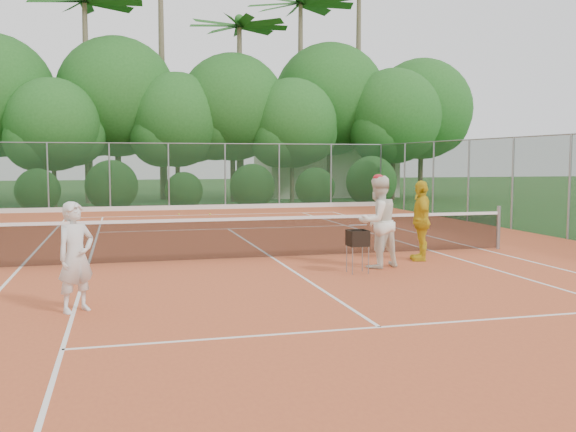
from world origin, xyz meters
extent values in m
plane|color=#21491A|center=(0.00, 0.00, 0.00)|extent=(120.00, 120.00, 0.00)
cube|color=#BE532C|center=(0.00, 0.00, 0.01)|extent=(18.00, 36.00, 0.02)
cube|color=beige|center=(9.00, 24.00, 1.50)|extent=(8.00, 5.00, 3.00)
cylinder|color=gray|center=(5.94, 0.00, 0.57)|extent=(0.10, 0.10, 1.10)
cube|color=black|center=(0.00, 0.00, 0.48)|extent=(11.87, 0.03, 0.86)
cube|color=white|center=(0.00, 0.00, 0.95)|extent=(11.87, 0.04, 0.07)
imported|color=silver|center=(-4.06, -4.41, 0.85)|extent=(0.72, 0.69, 1.66)
imported|color=white|center=(1.85, -1.87, 0.99)|extent=(1.14, 1.01, 1.95)
ellipsoid|color=red|center=(1.85, -1.87, 1.93)|extent=(0.22, 0.22, 0.14)
imported|color=gold|center=(3.17, -1.19, 0.93)|extent=(0.72, 1.14, 1.81)
cylinder|color=gray|center=(1.03, -2.54, 0.30)|extent=(0.02, 0.02, 0.55)
cylinder|color=gray|center=(1.38, -2.20, 0.30)|extent=(0.02, 0.02, 0.55)
cube|color=black|center=(1.21, -2.37, 0.73)|extent=(0.38, 0.38, 0.32)
sphere|color=#D0E435|center=(0.14, 11.86, 0.05)|extent=(0.07, 0.07, 0.07)
sphere|color=gold|center=(-1.09, 12.15, 0.05)|extent=(0.07, 0.07, 0.07)
sphere|color=yellow|center=(3.86, 9.89, 0.05)|extent=(0.07, 0.07, 0.07)
cube|color=white|center=(0.00, 11.88, 0.02)|extent=(11.03, 0.06, 0.01)
cube|color=white|center=(-5.49, 0.00, 0.02)|extent=(0.06, 23.77, 0.01)
cube|color=white|center=(5.49, 0.00, 0.02)|extent=(0.06, 23.77, 0.01)
cube|color=white|center=(-4.11, 0.00, 0.02)|extent=(0.06, 23.77, 0.01)
cube|color=white|center=(4.11, 0.00, 0.02)|extent=(0.06, 23.77, 0.01)
cube|color=white|center=(0.00, 6.40, 0.02)|extent=(8.23, 0.06, 0.01)
cube|color=white|center=(0.00, -6.40, 0.02)|extent=(8.23, 0.06, 0.01)
cube|color=white|center=(0.00, 0.00, 0.02)|extent=(0.06, 12.80, 0.01)
cube|color=#19381E|center=(0.00, 15.00, 1.52)|extent=(18.00, 0.02, 3.00)
cylinder|color=gray|center=(9.00, 15.00, 1.52)|extent=(0.07, 0.07, 3.00)
cylinder|color=gray|center=(9.00, 15.00, 1.52)|extent=(0.07, 0.07, 3.00)
cylinder|color=brown|center=(-6.50, 18.50, 1.60)|extent=(0.22, 0.22, 3.20)
sphere|color=#1F521B|center=(-6.50, 18.50, 3.97)|extent=(4.48, 4.48, 4.48)
cylinder|color=brown|center=(-3.50, 21.00, 2.25)|extent=(0.31, 0.31, 4.50)
sphere|color=#1F521B|center=(-3.50, 21.00, 5.58)|extent=(6.30, 6.30, 6.30)
cylinder|color=brown|center=(-0.50, 19.50, 1.75)|extent=(0.24, 0.24, 3.50)
sphere|color=#1F521B|center=(-0.50, 19.50, 4.34)|extent=(4.90, 4.90, 4.90)
cylinder|color=brown|center=(2.50, 20.00, 2.05)|extent=(0.28, 0.28, 4.10)
sphere|color=#1F521B|center=(2.50, 20.00, 5.08)|extent=(5.74, 5.74, 5.74)
cylinder|color=brown|center=(5.50, 18.80, 1.70)|extent=(0.23, 0.23, 3.40)
sphere|color=#1F521B|center=(5.50, 18.80, 4.22)|extent=(4.76, 4.76, 4.76)
cylinder|color=brown|center=(8.50, 21.50, 2.33)|extent=(0.32, 0.32, 4.65)
sphere|color=#1F521B|center=(8.50, 21.50, 5.77)|extent=(6.51, 6.51, 6.51)
cylinder|color=brown|center=(11.50, 19.20, 1.90)|extent=(0.26, 0.26, 3.80)
sphere|color=#1F521B|center=(11.50, 19.20, 4.71)|extent=(5.32, 5.32, 5.32)
cylinder|color=brown|center=(14.00, 20.80, 2.12)|extent=(0.29, 0.29, 4.25)
sphere|color=#1F521B|center=(14.00, 20.80, 5.27)|extent=(5.95, 5.95, 5.95)
cone|color=brown|center=(-5.00, 21.00, 5.50)|extent=(0.44, 0.44, 11.00)
cone|color=brown|center=(-1.00, 23.00, 7.50)|extent=(0.44, 0.44, 15.00)
cone|color=brown|center=(3.00, 20.50, 5.00)|extent=(0.44, 0.44, 10.00)
sphere|color=#1F521B|center=(3.00, 20.50, 9.85)|extent=(0.50, 0.50, 0.50)
cone|color=brown|center=(7.00, 22.50, 6.00)|extent=(0.44, 0.44, 12.00)
cone|color=brown|center=(11.00, 23.50, 7.00)|extent=(0.44, 0.44, 14.00)
camera|label=1|loc=(-3.38, -14.39, 2.31)|focal=40.00mm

